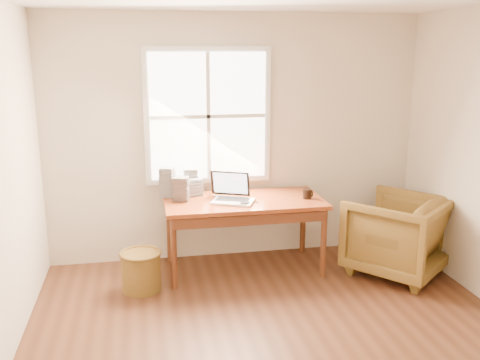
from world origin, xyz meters
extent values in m
cube|color=beige|center=(0.00, 2.26, 1.30)|extent=(4.00, 0.02, 2.60)
cube|color=silver|center=(-0.30, 2.22, 1.55)|extent=(1.32, 0.05, 1.42)
cube|color=white|center=(-0.30, 2.19, 1.55)|extent=(1.20, 0.02, 1.30)
cube|color=silver|center=(-0.30, 2.18, 1.55)|extent=(0.04, 0.02, 1.30)
cube|color=silver|center=(-0.30, 2.18, 1.55)|extent=(1.20, 0.02, 0.04)
cube|color=brown|center=(0.00, 1.80, 0.73)|extent=(1.60, 0.80, 0.04)
imported|color=brown|center=(1.50, 1.42, 0.40)|extent=(1.23, 1.23, 0.81)
cylinder|color=brown|center=(-1.05, 1.49, 0.18)|extent=(0.46, 0.46, 0.37)
ellipsoid|color=black|center=(-0.03, 1.58, 0.77)|extent=(0.13, 0.09, 0.04)
cylinder|color=black|center=(0.64, 1.71, 0.80)|extent=(0.11, 0.11, 0.10)
cube|color=#AFB5BB|center=(-0.50, 2.11, 0.89)|extent=(0.14, 0.12, 0.27)
cube|color=#242529|center=(-0.63, 1.89, 0.87)|extent=(0.18, 0.17, 0.24)
cube|color=#93919D|center=(-0.75, 2.03, 0.90)|extent=(0.17, 0.16, 0.31)
cube|color=silver|center=(-0.47, 2.06, 0.84)|extent=(0.17, 0.16, 0.18)
camera|label=1|loc=(-1.01, -3.30, 2.23)|focal=40.00mm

